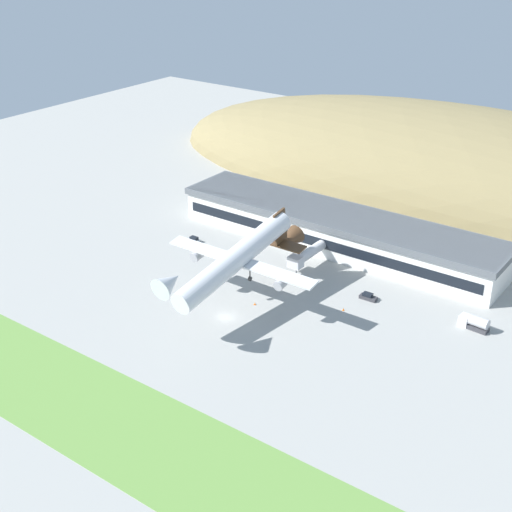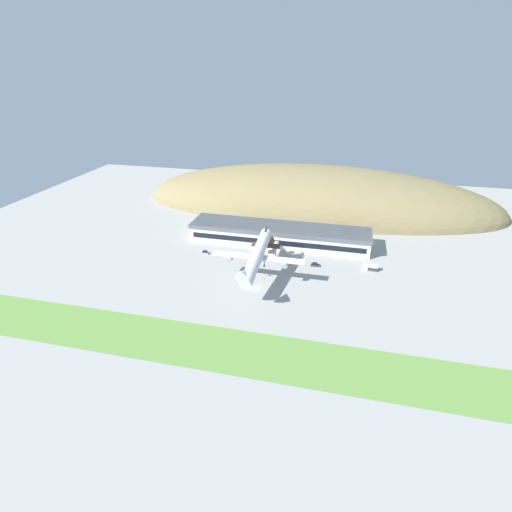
{
  "view_description": "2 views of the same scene",
  "coord_description": "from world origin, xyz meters",
  "views": [
    {
      "loc": [
        86.68,
        -107.5,
        82.71
      ],
      "look_at": [
        1.0,
        10.18,
        11.61
      ],
      "focal_mm": 50.0,
      "sensor_mm": 36.0,
      "label": 1
    },
    {
      "loc": [
        33.87,
        -139.15,
        85.59
      ],
      "look_at": [
        -0.2,
        1.74,
        14.26
      ],
      "focal_mm": 28.0,
      "sensor_mm": 36.0,
      "label": 2
    }
  ],
  "objects": [
    {
      "name": "traffic_cone_1",
      "position": [
        19.85,
        18.27,
        0.28
      ],
      "size": [
        0.52,
        0.52,
        0.58
      ],
      "color": "orange",
      "rests_on": "ground_plane"
    },
    {
      "name": "fuel_truck",
      "position": [
        46.91,
        28.15,
        1.53
      ],
      "size": [
        6.75,
        2.93,
        3.28
      ],
      "color": "silver",
      "rests_on": "ground_plane"
    },
    {
      "name": "hill_backdrop",
      "position": [
        13.62,
        111.01,
        0.0
      ],
      "size": [
        229.1,
        84.39,
        51.03
      ],
      "primitive_type": "ellipsoid",
      "color": "olive",
      "rests_on": "ground_plane"
    },
    {
      "name": "terminal_building",
      "position": [
        1.14,
        47.43,
        5.38
      ],
      "size": [
        92.11,
        19.12,
        9.5
      ],
      "color": "white",
      "rests_on": "ground_plane"
    },
    {
      "name": "ground_plane",
      "position": [
        0.0,
        0.0,
        0.0
      ],
      "size": [
        366.41,
        366.41,
        0.0
      ],
      "primitive_type": "plane",
      "color": "#9E9E99"
    },
    {
      "name": "grass_strip_foreground",
      "position": [
        0.0,
        -40.3,
        0.04
      ],
      "size": [
        329.77,
        22.31,
        0.08
      ],
      "primitive_type": "cube",
      "color": "#669342",
      "rests_on": "ground_plane"
    },
    {
      "name": "traffic_cone_0",
      "position": [
        1.95,
        8.4,
        0.28
      ],
      "size": [
        0.52,
        0.52,
        0.58
      ],
      "color": "orange",
      "rests_on": "ground_plane"
    },
    {
      "name": "cargo_airplane",
      "position": [
        -0.46,
        5.22,
        12.48
      ],
      "size": [
        39.32,
        49.79,
        12.58
      ],
      "color": "silver"
    },
    {
      "name": "service_car_0",
      "position": [
        21.99,
        26.17,
        0.64
      ],
      "size": [
        4.21,
        1.91,
        1.55
      ],
      "color": "#333338",
      "rests_on": "ground_plane"
    },
    {
      "name": "service_car_1",
      "position": [
        -32.01,
        26.32,
        0.68
      ],
      "size": [
        3.95,
        1.71,
        1.65
      ],
      "color": "#999EA3",
      "rests_on": "ground_plane"
    },
    {
      "name": "jetway_0",
      "position": [
        1.69,
        30.61,
        3.99
      ],
      "size": [
        3.38,
        14.05,
        5.43
      ],
      "color": "silver",
      "rests_on": "ground_plane"
    }
  ]
}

